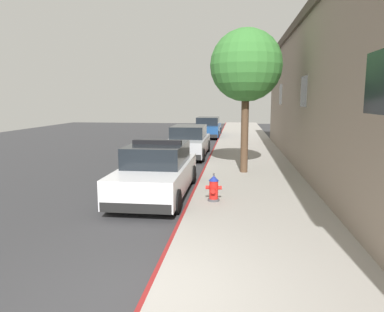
{
  "coord_description": "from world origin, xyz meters",
  "views": [
    {
      "loc": [
        1.2,
        -4.75,
        2.88
      ],
      "look_at": [
        -0.26,
        7.25,
        1.0
      ],
      "focal_mm": 33.91,
      "sensor_mm": 36.0,
      "label": 1
    }
  ],
  "objects": [
    {
      "name": "parked_car_dark_far",
      "position": [
        -0.98,
        23.33,
        0.74
      ],
      "size": [
        1.94,
        4.84,
        1.56
      ],
      "color": "navy",
      "rests_on": "ground"
    },
    {
      "name": "police_cruiser",
      "position": [
        -1.15,
        5.79,
        0.74
      ],
      "size": [
        1.94,
        4.84,
        1.68
      ],
      "color": "white",
      "rests_on": "ground"
    },
    {
      "name": "street_tree",
      "position": [
        1.52,
        9.0,
        4.1
      ],
      "size": [
        2.65,
        2.65,
        5.31
      ],
      "color": "brown",
      "rests_on": "sidewalk_pavement"
    },
    {
      "name": "ground_plane",
      "position": [
        -4.2,
        10.0,
        -0.1
      ],
      "size": [
        31.13,
        60.0,
        0.2
      ],
      "primitive_type": "cube",
      "color": "#353538"
    },
    {
      "name": "curb_painted_edge",
      "position": [
        -0.04,
        10.0,
        0.07
      ],
      "size": [
        0.08,
        60.0,
        0.15
      ],
      "primitive_type": "cube",
      "color": "maroon",
      "rests_on": "ground"
    },
    {
      "name": "sidewalk_pavement",
      "position": [
        1.8,
        10.0,
        0.07
      ],
      "size": [
        3.61,
        60.0,
        0.15
      ],
      "primitive_type": "cube",
      "color": "#9E9991",
      "rests_on": "ground"
    },
    {
      "name": "parked_car_silver_ahead",
      "position": [
        -1.22,
        13.62,
        0.74
      ],
      "size": [
        1.94,
        4.84,
        1.56
      ],
      "color": "#B2B5BA",
      "rests_on": "ground"
    },
    {
      "name": "fire_hydrant",
      "position": [
        0.62,
        4.85,
        0.5
      ],
      "size": [
        0.44,
        0.4,
        0.76
      ],
      "color": "#4C4C51",
      "rests_on": "sidewalk_pavement"
    }
  ]
}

